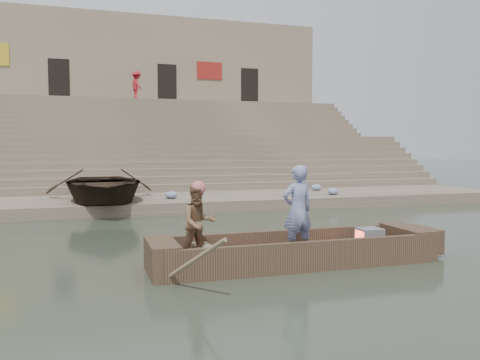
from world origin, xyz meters
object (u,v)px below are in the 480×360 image
rowing_man (199,223)px  main_rowboat (294,259)px  beached_rowboat (102,185)px  standing_man (298,210)px  television (369,238)px  pedestrian (137,85)px

rowing_man → main_rowboat: bearing=-6.8°
main_rowboat → rowing_man: bearing=-178.1°
main_rowboat → beached_rowboat: beached_rowboat is taller
main_rowboat → standing_man: size_ratio=2.93×
main_rowboat → beached_rowboat: size_ratio=0.93×
television → pedestrian: size_ratio=0.26×
main_rowboat → television: bearing=0.0°
main_rowboat → television: television is taller
standing_man → pedestrian: (-0.73, 22.99, 5.01)m
main_rowboat → standing_man: standing_man is taller
beached_rowboat → television: bearing=-61.3°
main_rowboat → pedestrian: bearing=91.8°
main_rowboat → standing_man: (-0.00, -0.14, 0.96)m
rowing_man → pedestrian: pedestrian is taller
beached_rowboat → pedestrian: pedestrian is taller
rowing_man → pedestrian: bearing=78.4°
television → pedestrian: (-2.38, 22.85, 5.67)m
main_rowboat → standing_man: 0.97m
main_rowboat → rowing_man: size_ratio=3.64×
rowing_man → pedestrian: size_ratio=0.77×
standing_man → rowing_man: size_ratio=1.24×
pedestrian → beached_rowboat: bearing=154.3°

